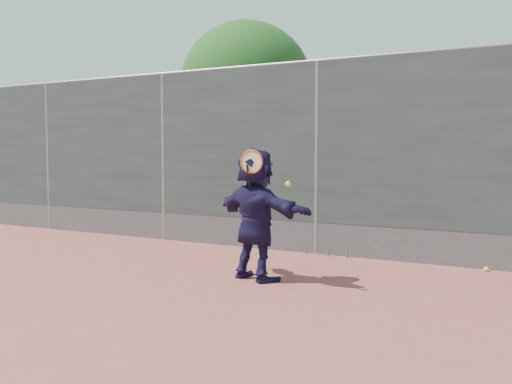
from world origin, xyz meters
The scene contains 7 objects.
ground centered at (0.00, 0.00, 0.00)m, with size 80.00×80.00×0.00m, color #9E4C42.
player centered at (0.06, 1.45, 0.83)m, with size 1.53×0.49×1.65m, color #1A1438.
ball_ground centered at (2.53, 3.35, 0.03)m, with size 0.07×0.07×0.07m, color #D0F035.
fence centered at (0.00, 3.50, 1.58)m, with size 20.00×0.06×3.03m.
swing_action centered at (0.16, 1.24, 1.44)m, with size 0.71×0.21×0.51m.
tree_left centered at (-2.85, 6.55, 2.94)m, with size 3.15×3.00×4.53m.
weed_clump centered at (0.29, 3.38, 0.13)m, with size 0.68×0.07×0.30m.
Camera 1 is at (3.49, -4.71, 1.59)m, focal length 40.00 mm.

